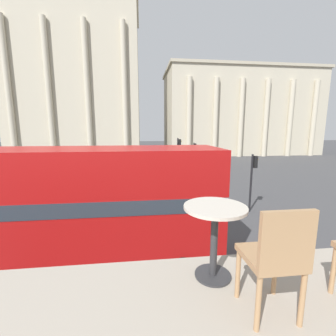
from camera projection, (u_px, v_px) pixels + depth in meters
The scene contains 14 objects.
double_decker_bus at pixel (46, 206), 7.37m from camera, with size 11.49×2.75×4.24m.
cafe_dining_table at pixel (215, 225), 2.16m from camera, with size 0.60×0.60×0.73m.
cafe_chair_0 at pixel (275, 256), 1.67m from camera, with size 0.40×0.40×0.91m.
plaza_building_left at pixel (78, 85), 41.81m from camera, with size 23.05×12.76×26.41m.
plaza_building_right at pixel (237, 113), 47.62m from camera, with size 30.51×14.83×16.78m.
traffic_light_near at pixel (253, 174), 13.13m from camera, with size 0.42×0.24×3.45m.
traffic_light_mid at pixel (178, 154), 20.20m from camera, with size 0.42×0.24×4.14m.
traffic_light_far at pixel (194, 152), 27.62m from camera, with size 0.42×0.24×3.33m.
car_silver at pixel (149, 169), 24.21m from camera, with size 4.20×1.93×1.35m.
car_maroon at pixel (187, 166), 25.86m from camera, with size 4.20×1.93×1.35m.
pedestrian_blue at pixel (114, 174), 20.17m from camera, with size 0.32×0.32×1.61m.
pedestrian_white at pixel (197, 186), 15.45m from camera, with size 0.32×0.32×1.74m.
pedestrian_yellow at pixel (102, 157), 32.75m from camera, with size 0.32×0.32×1.60m.
pedestrian_red at pixel (62, 174), 20.19m from camera, with size 0.32×0.32×1.59m.
Camera 1 is at (0.28, -2.32, 4.81)m, focal length 24.00 mm.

